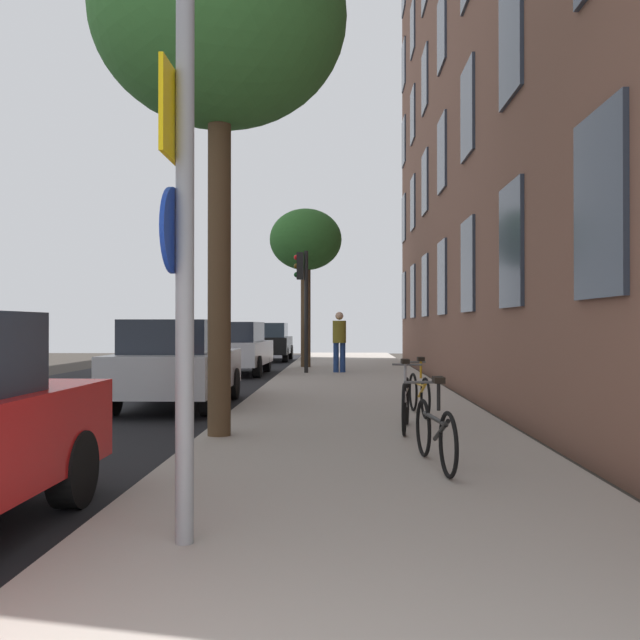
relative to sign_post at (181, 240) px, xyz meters
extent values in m
plane|color=#332D28|center=(-2.19, 11.97, -2.09)|extent=(41.80, 41.80, 0.00)
cube|color=black|center=(-4.29, 11.97, -2.08)|extent=(7.00, 38.00, 0.01)
cube|color=#9E9389|center=(1.31, 11.97, -2.03)|extent=(4.20, 38.00, 0.12)
cube|color=#2D3847|center=(3.63, 2.54, 0.66)|extent=(0.06, 1.32, 1.90)
cube|color=#2D3847|center=(3.63, 6.11, 0.66)|extent=(0.06, 1.32, 1.90)
cube|color=#2D3847|center=(3.63, 9.68, 0.66)|extent=(0.06, 1.32, 1.90)
cube|color=#2D3847|center=(3.63, 13.25, 0.66)|extent=(0.06, 1.32, 1.90)
cube|color=#2D3847|center=(3.63, 16.82, 0.66)|extent=(0.06, 1.32, 1.90)
cube|color=#2D3847|center=(3.63, 20.39, 0.66)|extent=(0.06, 1.32, 1.90)
cube|color=#2D3847|center=(3.63, 23.97, 0.66)|extent=(0.06, 1.32, 1.90)
cube|color=#2D3847|center=(3.63, 6.11, 3.85)|extent=(0.06, 1.32, 1.90)
cube|color=#2D3847|center=(3.63, 9.68, 3.85)|extent=(0.06, 1.32, 1.90)
cube|color=#2D3847|center=(3.63, 13.25, 3.85)|extent=(0.06, 1.32, 1.90)
cube|color=#2D3847|center=(3.63, 16.82, 3.85)|extent=(0.06, 1.32, 1.90)
cube|color=#2D3847|center=(3.63, 20.39, 3.85)|extent=(0.06, 1.32, 1.90)
cube|color=#2D3847|center=(3.63, 23.97, 3.85)|extent=(0.06, 1.32, 1.90)
cube|color=#2D3847|center=(3.63, 13.25, 7.04)|extent=(0.06, 1.32, 1.90)
cube|color=#2D3847|center=(3.63, 16.82, 7.04)|extent=(0.06, 1.32, 1.90)
cube|color=#2D3847|center=(3.63, 20.39, 7.04)|extent=(0.06, 1.32, 1.90)
cube|color=#2D3847|center=(3.63, 23.97, 7.04)|extent=(0.06, 1.32, 1.90)
cube|color=#2D3847|center=(3.63, 20.39, 10.22)|extent=(0.06, 1.32, 1.90)
cube|color=#2D3847|center=(3.63, 23.97, 10.22)|extent=(0.06, 1.32, 1.90)
cylinder|color=gray|center=(0.02, 0.00, -0.18)|extent=(0.12, 0.12, 3.58)
cube|color=yellow|center=(-0.06, 0.00, 0.81)|extent=(0.03, 0.60, 0.60)
cylinder|color=#14339E|center=(-0.06, 0.00, 0.06)|extent=(0.03, 0.56, 0.56)
cylinder|color=black|center=(0.00, 15.95, -0.15)|extent=(0.12, 0.12, 3.63)
cube|color=black|center=(-0.18, 15.95, 1.21)|extent=(0.20, 0.24, 0.80)
sphere|color=red|center=(-0.29, 15.95, 1.47)|extent=(0.16, 0.16, 0.16)
sphere|color=#523707|center=(-0.29, 15.95, 1.21)|extent=(0.16, 0.16, 0.16)
sphere|color=#083E11|center=(-0.29, 15.95, 0.95)|extent=(0.16, 0.16, 0.16)
cylinder|color=#4C3823|center=(-0.52, 4.32, 0.23)|extent=(0.30, 0.30, 4.39)
ellipsoid|color=#387533|center=(-0.52, 4.32, 3.41)|extent=(3.28, 3.28, 2.79)
cylinder|color=#4C3823|center=(-0.17, 18.83, -0.17)|extent=(0.33, 0.33, 3.59)
ellipsoid|color=#2D6628|center=(-0.17, 18.83, 2.36)|extent=(2.45, 2.45, 2.08)
torus|color=black|center=(1.92, 2.98, -1.66)|extent=(0.10, 0.62, 0.62)
torus|color=black|center=(2.03, 1.94, -1.66)|extent=(0.10, 0.62, 0.62)
cylinder|color=black|center=(1.97, 2.46, -1.49)|extent=(0.13, 0.89, 0.04)
cylinder|color=black|center=(2.00, 2.20, -1.57)|extent=(0.10, 0.54, 0.29)
cylinder|color=black|center=(1.99, 2.30, -1.25)|extent=(0.04, 0.04, 0.28)
cube|color=black|center=(1.99, 2.30, -1.09)|extent=(0.10, 0.24, 0.06)
cylinder|color=#4C4C4C|center=(1.92, 2.98, -1.17)|extent=(0.42, 0.07, 0.03)
torus|color=black|center=(1.97, 5.34, -1.63)|extent=(0.13, 0.67, 0.67)
torus|color=black|center=(1.84, 4.35, -1.63)|extent=(0.13, 0.67, 0.67)
cylinder|color=#99999E|center=(1.91, 4.84, -1.45)|extent=(0.16, 0.85, 0.04)
cylinder|color=#99999E|center=(1.87, 4.60, -1.53)|extent=(0.11, 0.52, 0.28)
cylinder|color=#99999E|center=(1.89, 4.69, -1.19)|extent=(0.04, 0.04, 0.28)
cube|color=black|center=(1.89, 4.69, -1.03)|extent=(0.10, 0.24, 0.06)
cylinder|color=#4C4C4C|center=(1.97, 5.34, -1.11)|extent=(0.42, 0.09, 0.03)
torus|color=black|center=(2.22, 6.91, -1.66)|extent=(0.09, 0.63, 0.63)
torus|color=black|center=(2.31, 5.95, -1.66)|extent=(0.09, 0.63, 0.63)
cylinder|color=#C68C19|center=(2.27, 6.43, -1.48)|extent=(0.12, 0.82, 0.04)
cylinder|color=#C68C19|center=(2.29, 6.19, -1.56)|extent=(0.09, 0.50, 0.27)
cylinder|color=#C68C19|center=(2.28, 6.29, -1.24)|extent=(0.04, 0.04, 0.28)
cube|color=black|center=(2.28, 6.29, -1.08)|extent=(0.10, 0.24, 0.06)
cylinder|color=#4C4C4C|center=(2.22, 6.91, -1.16)|extent=(0.42, 0.07, 0.03)
cylinder|color=navy|center=(0.89, 16.16, -1.53)|extent=(0.17, 0.17, 0.88)
cylinder|color=navy|center=(1.08, 16.16, -1.53)|extent=(0.17, 0.17, 0.88)
cylinder|color=olive|center=(0.98, 16.16, -0.75)|extent=(0.57, 0.57, 0.66)
sphere|color=tan|center=(0.98, 16.16, -0.28)|extent=(0.24, 0.24, 0.24)
cylinder|color=black|center=(-1.20, 1.23, -1.76)|extent=(0.22, 0.64, 0.64)
cube|color=#B7B7BC|center=(-2.01, 8.30, -1.41)|extent=(1.83, 4.07, 0.70)
cube|color=#1E232D|center=(-2.01, 8.10, -0.76)|extent=(1.53, 2.28, 0.60)
cylinder|color=black|center=(-2.83, 9.60, -1.76)|extent=(0.22, 0.64, 0.64)
cylinder|color=black|center=(-1.19, 9.60, -1.76)|extent=(0.22, 0.64, 0.64)
cylinder|color=black|center=(-2.83, 7.00, -1.76)|extent=(0.22, 0.64, 0.64)
cylinder|color=black|center=(-1.19, 7.00, -1.76)|extent=(0.22, 0.64, 0.64)
cube|color=silver|center=(-2.26, 16.63, -1.41)|extent=(2.00, 4.05, 0.70)
cube|color=#1E232D|center=(-2.26, 16.43, -0.76)|extent=(1.65, 2.29, 0.60)
cylinder|color=black|center=(-3.12, 17.91, -1.76)|extent=(0.22, 0.64, 0.64)
cylinder|color=black|center=(-1.39, 17.91, -1.76)|extent=(0.22, 0.64, 0.64)
cylinder|color=black|center=(-3.12, 15.35, -1.76)|extent=(0.22, 0.64, 0.64)
cylinder|color=black|center=(-1.39, 15.35, -1.76)|extent=(0.22, 0.64, 0.64)
cube|color=black|center=(-2.05, 24.97, -1.41)|extent=(1.83, 4.19, 0.70)
cube|color=#384756|center=(-2.05, 24.76, -0.76)|extent=(1.52, 2.35, 0.60)
cylinder|color=black|center=(-2.86, 26.30, -1.76)|extent=(0.22, 0.64, 0.64)
cylinder|color=black|center=(-1.25, 26.30, -1.76)|extent=(0.22, 0.64, 0.64)
cylinder|color=black|center=(-2.86, 23.63, -1.76)|extent=(0.22, 0.64, 0.64)
cylinder|color=black|center=(-1.25, 23.63, -1.76)|extent=(0.22, 0.64, 0.64)
camera|label=1|loc=(1.04, -4.42, -0.56)|focal=38.50mm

